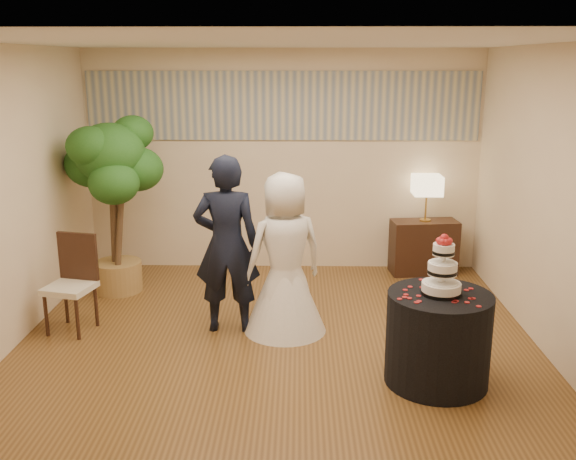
{
  "coord_description": "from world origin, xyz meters",
  "views": [
    {
      "loc": [
        0.21,
        -5.63,
        2.65
      ],
      "look_at": [
        0.1,
        0.4,
        1.05
      ],
      "focal_mm": 40.0,
      "sensor_mm": 36.0,
      "label": 1
    }
  ],
  "objects_px": {
    "console": "(424,247)",
    "side_chair": "(69,285)",
    "bride": "(285,254)",
    "cake_table": "(438,338)",
    "wedding_cake": "(443,264)",
    "ficus_tree": "(113,205)",
    "groom": "(227,245)",
    "table_lamp": "(426,198)"
  },
  "relations": [
    {
      "from": "console",
      "to": "side_chair",
      "type": "distance_m",
      "value": 4.32
    },
    {
      "from": "bride",
      "to": "cake_table",
      "type": "distance_m",
      "value": 1.73
    },
    {
      "from": "wedding_cake",
      "to": "console",
      "type": "bearing_deg",
      "value": 81.67
    },
    {
      "from": "cake_table",
      "to": "ficus_tree",
      "type": "distance_m",
      "value": 4.01
    },
    {
      "from": "cake_table",
      "to": "ficus_tree",
      "type": "height_order",
      "value": "ficus_tree"
    },
    {
      "from": "wedding_cake",
      "to": "console",
      "type": "height_order",
      "value": "wedding_cake"
    },
    {
      "from": "cake_table",
      "to": "side_chair",
      "type": "distance_m",
      "value": 3.59
    },
    {
      "from": "groom",
      "to": "cake_table",
      "type": "xyz_separation_m",
      "value": [
        1.88,
        -1.07,
        -0.5
      ]
    },
    {
      "from": "wedding_cake",
      "to": "console",
      "type": "distance_m",
      "value": 3.01
    },
    {
      "from": "groom",
      "to": "bride",
      "type": "relative_size",
      "value": 1.1
    },
    {
      "from": "console",
      "to": "ficus_tree",
      "type": "bearing_deg",
      "value": -175.15
    },
    {
      "from": "bride",
      "to": "cake_table",
      "type": "relative_size",
      "value": 1.87
    },
    {
      "from": "cake_table",
      "to": "table_lamp",
      "type": "distance_m",
      "value": 2.99
    },
    {
      "from": "groom",
      "to": "cake_table",
      "type": "bearing_deg",
      "value": 150.14
    },
    {
      "from": "wedding_cake",
      "to": "ficus_tree",
      "type": "xyz_separation_m",
      "value": [
        -3.3,
        2.17,
        -0.0
      ]
    },
    {
      "from": "groom",
      "to": "side_chair",
      "type": "height_order",
      "value": "groom"
    },
    {
      "from": "bride",
      "to": "console",
      "type": "bearing_deg",
      "value": -156.39
    },
    {
      "from": "bride",
      "to": "console",
      "type": "distance_m",
      "value": 2.57
    },
    {
      "from": "bride",
      "to": "wedding_cake",
      "type": "bearing_deg",
      "value": 117.81
    },
    {
      "from": "side_chair",
      "to": "ficus_tree",
      "type": "bearing_deg",
      "value": 96.28
    },
    {
      "from": "cake_table",
      "to": "wedding_cake",
      "type": "bearing_deg",
      "value": -90.0
    },
    {
      "from": "wedding_cake",
      "to": "side_chair",
      "type": "xyz_separation_m",
      "value": [
        -3.45,
        1.0,
        -0.56
      ]
    },
    {
      "from": "cake_table",
      "to": "table_lamp",
      "type": "height_order",
      "value": "table_lamp"
    },
    {
      "from": "console",
      "to": "side_chair",
      "type": "relative_size",
      "value": 0.85
    },
    {
      "from": "cake_table",
      "to": "console",
      "type": "xyz_separation_m",
      "value": [
        0.42,
        2.9,
        -0.05
      ]
    },
    {
      "from": "console",
      "to": "table_lamp",
      "type": "distance_m",
      "value": 0.63
    },
    {
      "from": "groom",
      "to": "bride",
      "type": "bearing_deg",
      "value": 178.6
    },
    {
      "from": "groom",
      "to": "wedding_cake",
      "type": "bearing_deg",
      "value": 150.14
    },
    {
      "from": "bride",
      "to": "ficus_tree",
      "type": "relative_size",
      "value": 0.78
    },
    {
      "from": "groom",
      "to": "side_chair",
      "type": "distance_m",
      "value": 1.62
    },
    {
      "from": "wedding_cake",
      "to": "ficus_tree",
      "type": "distance_m",
      "value": 3.95
    },
    {
      "from": "bride",
      "to": "table_lamp",
      "type": "height_order",
      "value": "bride"
    },
    {
      "from": "bride",
      "to": "ficus_tree",
      "type": "distance_m",
      "value": 2.3
    },
    {
      "from": "bride",
      "to": "console",
      "type": "height_order",
      "value": "bride"
    },
    {
      "from": "groom",
      "to": "ficus_tree",
      "type": "bearing_deg",
      "value": -38.04
    },
    {
      "from": "ficus_tree",
      "to": "groom",
      "type": "bearing_deg",
      "value": -37.77
    },
    {
      "from": "side_chair",
      "to": "wedding_cake",
      "type": "bearing_deg",
      "value": -2.76
    },
    {
      "from": "table_lamp",
      "to": "side_chair",
      "type": "distance_m",
      "value": 4.34
    },
    {
      "from": "table_lamp",
      "to": "cake_table",
      "type": "bearing_deg",
      "value": -98.33
    },
    {
      "from": "console",
      "to": "table_lamp",
      "type": "bearing_deg",
      "value": 0.0
    },
    {
      "from": "cake_table",
      "to": "ficus_tree",
      "type": "bearing_deg",
      "value": 146.69
    },
    {
      "from": "side_chair",
      "to": "cake_table",
      "type": "bearing_deg",
      "value": -2.76
    }
  ]
}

